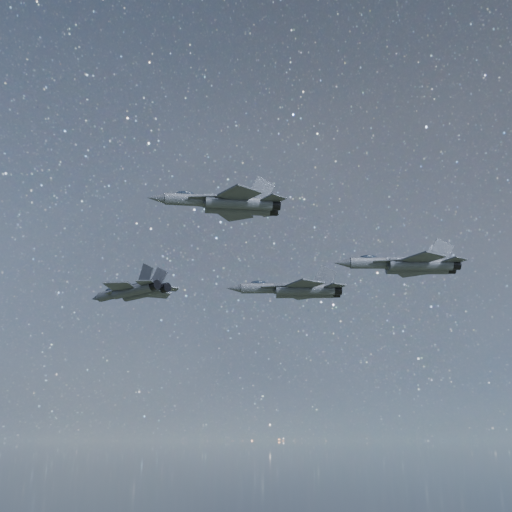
# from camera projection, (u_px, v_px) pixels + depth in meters

# --- Properties ---
(jet_lead) EXTENTS (18.31, 12.06, 4.69)m
(jet_lead) POSITION_uv_depth(u_px,v_px,m) (133.00, 291.00, 95.37)
(jet_lead) COLOR #343842
(jet_left) EXTENTS (19.32, 13.11, 4.86)m
(jet_left) POSITION_uv_depth(u_px,v_px,m) (295.00, 290.00, 95.49)
(jet_left) COLOR #343842
(jet_right) EXTENTS (16.01, 10.55, 4.11)m
(jet_right) POSITION_uv_depth(u_px,v_px,m) (227.00, 203.00, 70.31)
(jet_right) COLOR #343842
(jet_slot) EXTENTS (17.56, 11.87, 4.42)m
(jet_slot) POSITION_uv_depth(u_px,v_px,m) (408.00, 265.00, 80.71)
(jet_slot) COLOR #343842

